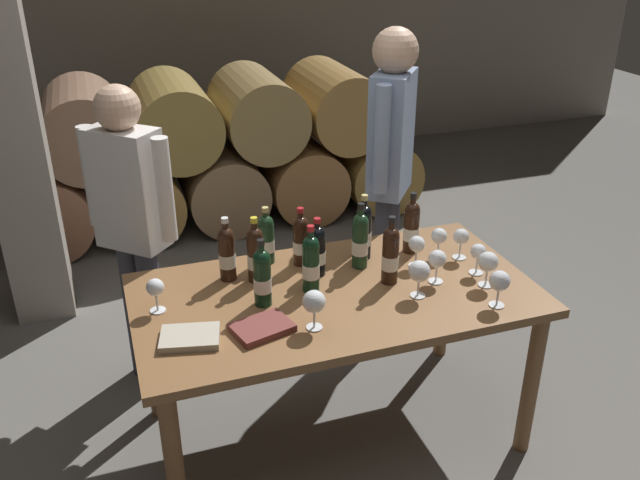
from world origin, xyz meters
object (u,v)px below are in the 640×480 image
(wine_bottle_8, at_px, (311,263))
(wine_glass_7, at_px, (417,245))
(wine_glass_5, at_px, (419,272))
(taster_seated_left, at_px, (132,215))
(wine_bottle_2, at_px, (227,253))
(wine_glass_2, at_px, (488,262))
(wine_bottle_0, at_px, (301,240))
(wine_glass_3, at_px, (314,303))
(wine_glass_6, at_px, (437,260))
(wine_glass_4, at_px, (461,238))
(dining_table, at_px, (335,309))
(wine_glass_0, at_px, (500,282))
(wine_bottle_10, at_px, (317,250))
(wine_glass_1, at_px, (478,253))
(wine_bottle_4, at_px, (255,254))
(tasting_notebook, at_px, (190,337))
(wine_bottle_3, at_px, (360,240))
(wine_bottle_5, at_px, (412,227))
(wine_bottle_9, at_px, (266,238))
(wine_bottle_1, at_px, (364,231))
(wine_bottle_7, at_px, (391,255))
(wine_glass_9, at_px, (439,237))
(wine_bottle_6, at_px, (262,277))
(leather_ledger, at_px, (262,328))
(wine_glass_8, at_px, (155,289))
(sommelier_presenting, at_px, (390,158))

(wine_bottle_8, bearing_deg, wine_glass_7, 5.64)
(wine_glass_5, height_order, taster_seated_left, taster_seated_left)
(wine_bottle_2, height_order, wine_glass_2, wine_bottle_2)
(wine_bottle_0, distance_m, wine_glass_3, 0.53)
(wine_glass_6, bearing_deg, taster_seated_left, 146.82)
(wine_bottle_0, xyz_separation_m, wine_glass_3, (-0.11, -0.52, -0.01))
(wine_bottle_8, relative_size, wine_glass_4, 2.05)
(dining_table, xyz_separation_m, wine_glass_0, (0.58, -0.33, 0.20))
(wine_bottle_10, height_order, wine_glass_1, wine_bottle_10)
(wine_bottle_4, distance_m, tasting_notebook, 0.52)
(dining_table, height_order, wine_bottle_3, wine_bottle_3)
(wine_glass_2, bearing_deg, wine_glass_4, 85.24)
(dining_table, distance_m, wine_bottle_0, 0.36)
(wine_bottle_2, bearing_deg, tasting_notebook, -119.36)
(wine_bottle_8, bearing_deg, wine_bottle_5, 19.04)
(wine_bottle_8, xyz_separation_m, wine_glass_0, (0.68, -0.37, -0.02))
(wine_glass_6, relative_size, tasting_notebook, 0.69)
(wine_bottle_9, bearing_deg, wine_bottle_1, -13.01)
(wine_bottle_7, bearing_deg, taster_seated_left, 144.50)
(wine_bottle_7, distance_m, wine_glass_2, 0.41)
(wine_bottle_9, bearing_deg, wine_glass_9, -15.90)
(wine_bottle_3, bearing_deg, wine_bottle_6, -160.55)
(wine_bottle_3, xyz_separation_m, wine_bottle_7, (0.07, -0.18, 0.00))
(wine_glass_0, bearing_deg, leather_ledger, 171.95)
(dining_table, xyz_separation_m, wine_bottle_2, (-0.41, 0.26, 0.22))
(wine_bottle_3, xyz_separation_m, taster_seated_left, (-0.94, 0.55, 0.03))
(wine_glass_8, bearing_deg, wine_bottle_7, -5.17)
(wine_glass_7, distance_m, wine_glass_9, 0.14)
(wine_glass_1, bearing_deg, sommelier_presenting, 94.70)
(wine_bottle_1, xyz_separation_m, wine_bottle_7, (0.02, -0.26, -0.00))
(wine_bottle_0, height_order, wine_bottle_2, wine_bottle_2)
(wine_glass_9, bearing_deg, wine_bottle_10, 176.79)
(wine_bottle_0, height_order, wine_glass_3, wine_bottle_0)
(wine_bottle_3, xyz_separation_m, leather_ledger, (-0.55, -0.36, -0.12))
(wine_bottle_7, distance_m, sommelier_presenting, 0.84)
(tasting_notebook, distance_m, sommelier_presenting, 1.55)
(wine_glass_5, bearing_deg, dining_table, 154.30)
(wine_bottle_1, height_order, sommelier_presenting, sommelier_presenting)
(dining_table, distance_m, wine_glass_0, 0.70)
(wine_bottle_2, distance_m, wine_glass_4, 1.07)
(wine_glass_3, height_order, wine_glass_6, wine_glass_3)
(wine_bottle_1, bearing_deg, wine_bottle_3, -121.92)
(wine_bottle_10, bearing_deg, wine_bottle_5, 7.77)
(wine_bottle_8, height_order, wine_bottle_10, wine_bottle_8)
(wine_bottle_8, distance_m, wine_glass_9, 0.66)
(wine_glass_5, bearing_deg, sommelier_presenting, 73.35)
(wine_bottle_3, distance_m, wine_bottle_7, 0.19)
(wine_bottle_1, height_order, wine_bottle_3, wine_bottle_1)
(wine_bottle_6, distance_m, sommelier_presenting, 1.18)
(wine_glass_4, relative_size, wine_glass_5, 0.90)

